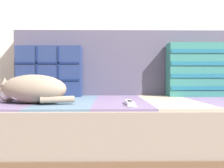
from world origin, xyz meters
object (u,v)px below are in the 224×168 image
(throw_pillow_quilted, at_px, (50,72))
(sleeping_cat, at_px, (31,89))
(game_remote_near, at_px, (130,103))
(couch, at_px, (143,130))
(throw_pillow_striped, at_px, (196,70))

(throw_pillow_quilted, height_order, sleeping_cat, throw_pillow_quilted)
(throw_pillow_quilted, bearing_deg, game_remote_near, -42.64)
(sleeping_cat, relative_size, game_remote_near, 2.20)
(couch, relative_size, throw_pillow_quilted, 4.19)
(throw_pillow_striped, height_order, game_remote_near, throw_pillow_striped)
(throw_pillow_quilted, relative_size, throw_pillow_striped, 1.11)
(throw_pillow_quilted, relative_size, game_remote_near, 2.32)
(throw_pillow_striped, bearing_deg, game_remote_near, -137.37)
(sleeping_cat, bearing_deg, couch, 15.90)
(couch, xyz_separation_m, throw_pillow_striped, (0.42, 0.24, 0.39))
(sleeping_cat, height_order, game_remote_near, sleeping_cat)
(couch, relative_size, game_remote_near, 9.71)
(throw_pillow_quilted, distance_m, throw_pillow_striped, 1.07)
(throw_pillow_striped, bearing_deg, couch, -150.56)
(couch, height_order, sleeping_cat, sleeping_cat)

